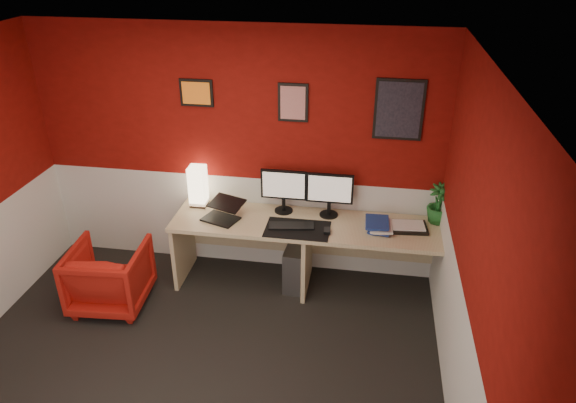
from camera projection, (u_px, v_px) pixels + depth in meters
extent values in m
cube|color=black|center=(190.00, 380.00, 4.27)|extent=(4.00, 3.50, 0.01)
cube|color=white|center=(154.00, 68.00, 3.12)|extent=(4.00, 3.50, 0.01)
cube|color=maroon|center=(237.00, 154.00, 5.23)|extent=(4.00, 0.01, 2.50)
cube|color=maroon|center=(473.00, 275.00, 3.41)|extent=(0.01, 3.50, 2.50)
cube|color=silver|center=(240.00, 220.00, 5.57)|extent=(4.00, 0.01, 1.00)
cube|color=silver|center=(455.00, 362.00, 3.76)|extent=(0.01, 3.50, 1.00)
cube|color=tan|center=(307.00, 255.00, 5.23)|extent=(2.60, 0.65, 0.73)
cube|color=#FFE5B2|center=(198.00, 187.00, 5.30)|extent=(0.16, 0.16, 0.40)
cube|color=black|center=(220.00, 210.00, 5.07)|extent=(0.39, 0.33, 0.22)
cube|color=black|center=(284.00, 185.00, 5.14)|extent=(0.45, 0.06, 0.58)
cube|color=black|center=(330.00, 189.00, 5.06)|extent=(0.45, 0.06, 0.58)
cube|color=black|center=(297.00, 229.00, 4.95)|extent=(0.60, 0.38, 0.01)
cube|color=black|center=(291.00, 226.00, 4.98)|extent=(0.44, 0.20, 0.02)
cube|color=black|center=(327.00, 231.00, 4.89)|extent=(0.07, 0.10, 0.03)
imported|color=navy|center=(370.00, 226.00, 4.98)|extent=(0.25, 0.31, 0.03)
imported|color=silver|center=(370.00, 226.00, 4.94)|extent=(0.22, 0.29, 0.02)
imported|color=navy|center=(365.00, 222.00, 4.95)|extent=(0.22, 0.29, 0.03)
cube|color=black|center=(408.00, 227.00, 4.96)|extent=(0.37, 0.28, 0.03)
imported|color=#19591E|center=(439.00, 204.00, 4.99)|extent=(0.23, 0.23, 0.39)
cube|color=#99999E|center=(297.00, 265.00, 5.33)|extent=(0.23, 0.46, 0.45)
imported|color=red|center=(110.00, 276.00, 5.01)|extent=(0.72, 0.73, 0.63)
cube|color=orange|center=(196.00, 93.00, 4.99)|extent=(0.32, 0.02, 0.26)
cube|color=red|center=(293.00, 103.00, 4.89)|extent=(0.28, 0.02, 0.36)
cube|color=black|center=(399.00, 110.00, 4.76)|extent=(0.44, 0.02, 0.56)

